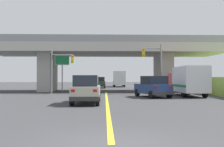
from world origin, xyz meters
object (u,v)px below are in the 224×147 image
at_px(suv_lead, 86,89).
at_px(sedan_oncoming, 100,82).
at_px(box_truck, 188,81).
at_px(highway_sign, 62,64).
at_px(traffic_signal_nearside, 155,62).
at_px(suv_crossing, 153,87).
at_px(traffic_signal_farside, 59,66).
at_px(semi_truck_distant, 119,79).

relative_size(suv_lead, sedan_oncoming, 1.06).
distance_m(box_truck, highway_sign, 15.65).
bearing_deg(traffic_signal_nearside, suv_crossing, -103.48).
xyz_separation_m(traffic_signal_farside, semi_truck_distant, (8.27, 22.92, -1.60)).
xyz_separation_m(sedan_oncoming, highway_sign, (-4.58, -13.86, 2.62)).
bearing_deg(highway_sign, suv_crossing, -40.52).
height_order(suv_lead, box_truck, box_truck).
xyz_separation_m(suv_crossing, box_truck, (3.82, 1.49, 0.55)).
distance_m(suv_lead, semi_truck_distant, 34.73).
distance_m(box_truck, traffic_signal_nearside, 5.00).
bearing_deg(sedan_oncoming, suv_lead, -90.97).
bearing_deg(highway_sign, suv_lead, -73.90).
bearing_deg(suv_crossing, suv_lead, -152.39).
bearing_deg(sedan_oncoming, semi_truck_distant, 59.06).
bearing_deg(semi_truck_distant, traffic_signal_farside, -109.83).
relative_size(suv_lead, highway_sign, 0.95).
bearing_deg(traffic_signal_farside, suv_lead, -70.96).
bearing_deg(highway_sign, box_truck, -27.06).
distance_m(traffic_signal_nearside, semi_truck_distant, 23.78).
relative_size(traffic_signal_nearside, highway_sign, 1.18).
relative_size(traffic_signal_farside, highway_sign, 1.05).
relative_size(sedan_oncoming, traffic_signal_farside, 0.85).
bearing_deg(traffic_signal_farside, semi_truck_distant, 70.17).
height_order(box_truck, highway_sign, highway_sign).
xyz_separation_m(suv_crossing, semi_truck_distant, (-1.61, 28.77, 0.65)).
height_order(suv_lead, sedan_oncoming, same).
bearing_deg(box_truck, traffic_signal_farside, 162.35).
xyz_separation_m(box_truck, sedan_oncoming, (-9.24, 20.92, -0.55)).
distance_m(suv_crossing, box_truck, 4.13).
distance_m(sedan_oncoming, highway_sign, 14.83).
distance_m(box_truck, sedan_oncoming, 22.88).
bearing_deg(traffic_signal_nearside, highway_sign, 163.64).
bearing_deg(suv_lead, box_truck, 36.48).
relative_size(suv_lead, traffic_signal_nearside, 0.80).
relative_size(box_truck, highway_sign, 1.39).
bearing_deg(suv_crossing, traffic_signal_farside, 132.99).
distance_m(traffic_signal_nearside, highway_sign, 11.74).
height_order(box_truck, traffic_signal_nearside, traffic_signal_nearside).
height_order(suv_crossing, box_truck, box_truck).
bearing_deg(sedan_oncoming, traffic_signal_farside, -105.06).
distance_m(traffic_signal_farside, semi_truck_distant, 24.42).
bearing_deg(highway_sign, traffic_signal_nearside, -16.36).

